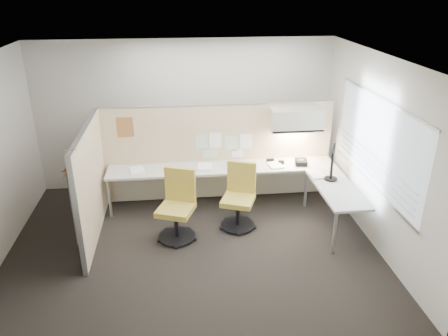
{
  "coord_description": "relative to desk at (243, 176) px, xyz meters",
  "views": [
    {
      "loc": [
        -0.15,
        -5.7,
        3.74
      ],
      "look_at": [
        0.57,
        0.8,
        0.91
      ],
      "focal_mm": 35.0,
      "sensor_mm": 36.0,
      "label": 1
    }
  ],
  "objects": [
    {
      "name": "phone",
      "position": [
        1.05,
        0.08,
        0.18
      ],
      "size": [
        0.23,
        0.22,
        0.12
      ],
      "rotation": [
        0.0,
        0.0,
        -0.13
      ],
      "color": "black",
      "rests_on": "desk"
    },
    {
      "name": "desk",
      "position": [
        0.0,
        0.0,
        0.0
      ],
      "size": [
        4.0,
        2.07,
        0.73
      ],
      "color": "beige",
      "rests_on": "floor"
    },
    {
      "name": "partition_left",
      "position": [
        -2.43,
        -0.63,
        0.27
      ],
      "size": [
        0.06,
        2.2,
        1.75
      ],
      "primitive_type": "cube",
      "color": "beige",
      "rests_on": "floor"
    },
    {
      "name": "paper_stack_3",
      "position": [
        0.59,
        0.08,
        0.14
      ],
      "size": [
        0.28,
        0.33,
        0.03
      ],
      "primitive_type": "cube",
      "rotation": [
        0.0,
        0.0,
        0.17
      ],
      "color": "white",
      "rests_on": "desk"
    },
    {
      "name": "poster",
      "position": [
        -1.98,
        0.44,
        0.82
      ],
      "size": [
        0.28,
        0.0,
        0.35
      ],
      "primitive_type": "cube",
      "color": "orange",
      "rests_on": "partition_back"
    },
    {
      "name": "paper_stack_0",
      "position": [
        -1.81,
        0.14,
        0.14
      ],
      "size": [
        0.29,
        0.34,
        0.03
      ],
      "primitive_type": "cube",
      "rotation": [
        0.0,
        0.0,
        0.22
      ],
      "color": "white",
      "rests_on": "desk"
    },
    {
      "name": "paper_stack_1",
      "position": [
        -0.65,
        0.13,
        0.15
      ],
      "size": [
        0.27,
        0.33,
        0.04
      ],
      "primitive_type": "cube",
      "rotation": [
        0.0,
        0.0,
        -0.14
      ],
      "color": "white",
      "rests_on": "desk"
    },
    {
      "name": "wall_right",
      "position": [
        1.82,
        -1.13,
        0.8
      ],
      "size": [
        0.02,
        4.5,
        2.8
      ],
      "primitive_type": "cube",
      "color": "beige",
      "rests_on": "ground"
    },
    {
      "name": "wall_back",
      "position": [
        -0.93,
        1.12,
        0.8
      ],
      "size": [
        5.5,
        0.02,
        2.8
      ],
      "primitive_type": "cube",
      "color": "beige",
      "rests_on": "ground"
    },
    {
      "name": "pinned_papers",
      "position": [
        -0.3,
        0.44,
        0.43
      ],
      "size": [
        1.01,
        0.0,
        0.47
      ],
      "color": "#8CBF8C",
      "rests_on": "partition_back"
    },
    {
      "name": "chair_right",
      "position": [
        -0.15,
        -0.61,
        -0.11
      ],
      "size": [
        0.63,
        0.65,
        1.05
      ],
      "rotation": [
        0.0,
        0.0,
        -0.37
      ],
      "color": "black",
      "rests_on": "floor"
    },
    {
      "name": "monitor",
      "position": [
        1.37,
        -0.58,
        0.44
      ],
      "size": [
        0.23,
        0.49,
        0.54
      ],
      "rotation": [
        0.0,
        0.0,
        1.17
      ],
      "color": "black",
      "rests_on": "desk"
    },
    {
      "name": "stapler",
      "position": [
        0.54,
        0.3,
        0.15
      ],
      "size": [
        0.14,
        0.05,
        0.05
      ],
      "primitive_type": "cube",
      "rotation": [
        0.0,
        0.0,
        0.04
      ],
      "color": "black",
      "rests_on": "desk"
    },
    {
      "name": "paper_stack_2",
      "position": [
        -0.14,
        0.17,
        0.14
      ],
      "size": [
        0.26,
        0.32,
        0.02
      ],
      "primitive_type": "cube",
      "rotation": [
        0.0,
        0.0,
        -0.1
      ],
      "color": "white",
      "rests_on": "desk"
    },
    {
      "name": "window_pane",
      "position": [
        1.79,
        -1.13,
        0.95
      ],
      "size": [
        0.01,
        2.8,
        1.3
      ],
      "primitive_type": "cube",
      "color": "#A6B5C1",
      "rests_on": "wall_right"
    },
    {
      "name": "paper_stack_4",
      "position": [
        1.18,
        -0.4,
        0.14
      ],
      "size": [
        0.27,
        0.33,
        0.02
      ],
      "primitive_type": "cube",
      "rotation": [
        0.0,
        0.0,
        0.14
      ],
      "color": "white",
      "rests_on": "desk"
    },
    {
      "name": "coat_hook",
      "position": [
        -2.51,
        -1.53,
        0.81
      ],
      "size": [
        0.18,
        0.45,
        1.36
      ],
      "color": "silver",
      "rests_on": "partition_left"
    },
    {
      "name": "partition_back",
      "position": [
        -0.38,
        0.47,
        0.27
      ],
      "size": [
        4.1,
        0.06,
        1.75
      ],
      "primitive_type": "cube",
      "color": "beige",
      "rests_on": "floor"
    },
    {
      "name": "overhead_bin",
      "position": [
        0.97,
        0.26,
        0.91
      ],
      "size": [
        0.9,
        0.36,
        0.38
      ],
      "primitive_type": "cube",
      "color": "beige",
      "rests_on": "partition_back"
    },
    {
      "name": "wall_front",
      "position": [
        -0.93,
        -3.38,
        0.8
      ],
      "size": [
        5.5,
        0.02,
        2.8
      ],
      "primitive_type": "cube",
      "color": "beige",
      "rests_on": "ground"
    },
    {
      "name": "tape_dispenser",
      "position": [
        0.72,
        0.17,
        0.16
      ],
      "size": [
        0.11,
        0.09,
        0.06
      ],
      "primitive_type": "cube",
      "rotation": [
        0.0,
        0.0,
        -0.37
      ],
      "color": "black",
      "rests_on": "desk"
    },
    {
      "name": "floor",
      "position": [
        -0.93,
        -1.13,
        -0.61
      ],
      "size": [
        5.5,
        4.5,
        0.01
      ],
      "primitive_type": "cube",
      "color": "black",
      "rests_on": "ground"
    },
    {
      "name": "task_light_strip",
      "position": [
        0.97,
        0.26,
        0.7
      ],
      "size": [
        0.6,
        0.06,
        0.02
      ],
      "primitive_type": "cube",
      "color": "#FFEABF",
      "rests_on": "overhead_bin"
    },
    {
      "name": "ceiling",
      "position": [
        -0.93,
        -1.13,
        2.2
      ],
      "size": [
        5.5,
        4.5,
        0.01
      ],
      "primitive_type": "cube",
      "color": "white",
      "rests_on": "wall_back"
    },
    {
      "name": "chair_left",
      "position": [
        -1.14,
        -0.85,
        -0.09
      ],
      "size": [
        0.66,
        0.67,
        1.09
      ],
      "rotation": [
        0.0,
        0.0,
        -0.36
      ],
      "color": "black",
      "rests_on": "floor"
    }
  ]
}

